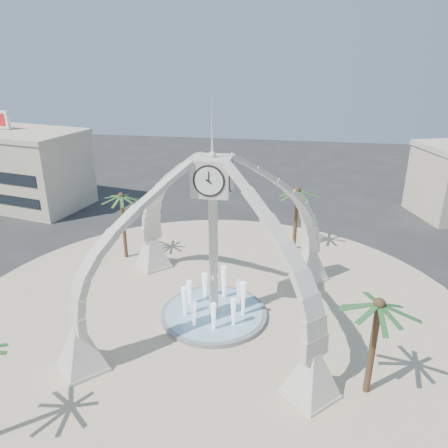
% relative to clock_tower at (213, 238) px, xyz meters
% --- Properties ---
extents(ground, '(140.00, 140.00, 0.00)m').
position_rel_clock_tower_xyz_m(ground, '(0.00, 0.00, -6.49)').
color(ground, '#282828').
rests_on(ground, ground).
extents(plaza, '(40.00, 40.00, 0.06)m').
position_rel_clock_tower_xyz_m(plaza, '(0.00, 0.00, -6.46)').
color(plaza, beige).
rests_on(plaza, ground).
extents(clock_tower, '(17.94, 17.94, 16.30)m').
position_rel_clock_tower_xyz_m(clock_tower, '(0.00, 0.00, 0.00)').
color(clock_tower, beige).
rests_on(clock_tower, ground).
extents(fountain, '(8.00, 8.00, 3.62)m').
position_rel_clock_tower_xyz_m(fountain, '(0.00, 0.00, -6.20)').
color(fountain, gray).
rests_on(fountain, ground).
extents(building_nw, '(23.75, 13.73, 11.90)m').
position_rel_clock_tower_xyz_m(building_nw, '(-32.00, 22.00, -1.66)').
color(building_nw, beige).
rests_on(building_nw, ground).
extents(palm_east, '(4.94, 4.94, 6.84)m').
position_rel_clock_tower_xyz_m(palm_east, '(10.35, -6.16, -0.54)').
color(palm_east, brown).
rests_on(palm_east, ground).
extents(palm_west, '(4.47, 4.47, 6.99)m').
position_rel_clock_tower_xyz_m(palm_west, '(-10.31, 8.55, -0.29)').
color(palm_west, brown).
rests_on(palm_west, ground).
extents(palm_north, '(4.44, 4.44, 7.02)m').
position_rel_clock_tower_xyz_m(palm_north, '(5.75, 13.08, -0.31)').
color(palm_north, brown).
rests_on(palm_north, ground).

